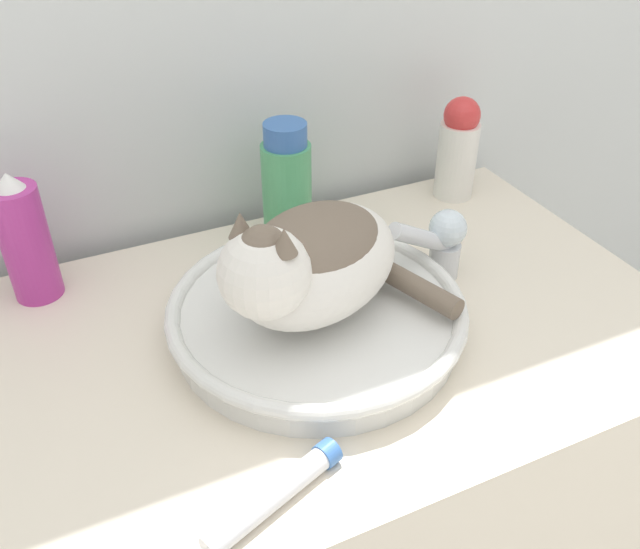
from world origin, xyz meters
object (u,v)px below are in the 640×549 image
mouthwash_bottle (287,184)px  spray_bottle_trigger (25,241)px  cat (309,260)px  cream_tube (276,494)px  lotion_bottle_white (458,148)px  faucet (441,240)px

mouthwash_bottle → spray_bottle_trigger: (-0.38, -0.00, -0.00)m
cat → cream_tube: bearing=27.1°
cat → spray_bottle_trigger: 0.39m
cream_tube → lotion_bottle_white: bearing=41.7°
spray_bottle_trigger → cream_tube: spray_bottle_trigger is taller
lotion_bottle_white → spray_bottle_trigger: (-0.69, 0.00, -0.00)m
mouthwash_bottle → spray_bottle_trigger: size_ratio=1.00×
cat → cream_tube: 0.27m
lotion_bottle_white → cream_tube: lotion_bottle_white is taller
faucet → lotion_bottle_white: 0.26m
spray_bottle_trigger → faucet: bearing=-20.9°
cat → faucet: cat is taller
spray_bottle_trigger → lotion_bottle_white: bearing=0.0°
faucet → spray_bottle_trigger: bearing=-31.1°
lotion_bottle_white → spray_bottle_trigger: bearing=180.0°
lotion_bottle_white → cream_tube: size_ratio=1.07×
faucet → cream_tube: faucet is taller
cat → spray_bottle_trigger: bearing=-70.7°
lotion_bottle_white → mouthwash_bottle: bearing=180.0°
cream_tube → spray_bottle_trigger: bearing=110.5°
lotion_bottle_white → cream_tube: 0.70m
faucet → spray_bottle_trigger: size_ratio=0.71×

